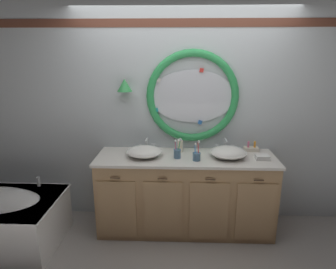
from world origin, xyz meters
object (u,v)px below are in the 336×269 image
(soap_dispenser, at_px, (180,146))
(toothbrush_holder_right, at_px, (197,156))
(sink_basin_right, at_px, (228,152))
(folded_hand_towel, at_px, (262,157))
(toiletry_basket, at_px, (251,149))
(sink_basin_left, at_px, (144,152))
(toothbrush_holder_left, at_px, (177,153))

(soap_dispenser, bearing_deg, toothbrush_holder_right, -56.76)
(sink_basin_right, xyz_separation_m, folded_hand_towel, (0.36, -0.04, -0.04))
(soap_dispenser, distance_m, toiletry_basket, 0.84)
(sink_basin_right, distance_m, toiletry_basket, 0.40)
(sink_basin_right, relative_size, folded_hand_towel, 2.62)
(toothbrush_holder_right, bearing_deg, sink_basin_right, 15.31)
(sink_basin_left, distance_m, toiletry_basket, 1.26)
(sink_basin_right, distance_m, toothbrush_holder_left, 0.56)
(sink_basin_right, height_order, toothbrush_holder_right, toothbrush_holder_right)
(toothbrush_holder_right, distance_m, folded_hand_towel, 0.72)
(toothbrush_holder_left, xyz_separation_m, toothbrush_holder_right, (0.21, -0.07, -0.01))
(folded_hand_towel, xyz_separation_m, toiletry_basket, (-0.05, 0.28, 0.00))
(sink_basin_left, height_order, folded_hand_towel, sink_basin_left)
(sink_basin_right, height_order, toothbrush_holder_left, toothbrush_holder_left)
(toothbrush_holder_right, xyz_separation_m, folded_hand_towel, (0.71, 0.06, -0.03))
(sink_basin_right, bearing_deg, soap_dispenser, 161.92)
(sink_basin_right, relative_size, toothbrush_holder_right, 1.81)
(sink_basin_right, bearing_deg, toothbrush_holder_right, -164.69)
(soap_dispenser, distance_m, folded_hand_towel, 0.91)
(toothbrush_holder_left, relative_size, toiletry_basket, 1.34)
(toiletry_basket, bearing_deg, folded_hand_towel, -79.37)
(toothbrush_holder_left, height_order, toothbrush_holder_right, toothbrush_holder_right)
(toiletry_basket, bearing_deg, soap_dispenser, -174.97)
(toothbrush_holder_right, bearing_deg, folded_hand_towel, 4.74)
(sink_basin_left, height_order, sink_basin_right, sink_basin_right)
(folded_hand_towel, distance_m, toiletry_basket, 0.29)
(soap_dispenser, bearing_deg, toothbrush_holder_left, -98.66)
(toothbrush_holder_left, bearing_deg, soap_dispenser, 81.34)
(sink_basin_right, bearing_deg, toothbrush_holder_left, -176.92)
(toothbrush_holder_right, bearing_deg, toothbrush_holder_left, 162.24)
(folded_hand_towel, bearing_deg, sink_basin_right, 174.14)
(toothbrush_holder_left, relative_size, soap_dispenser, 1.28)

